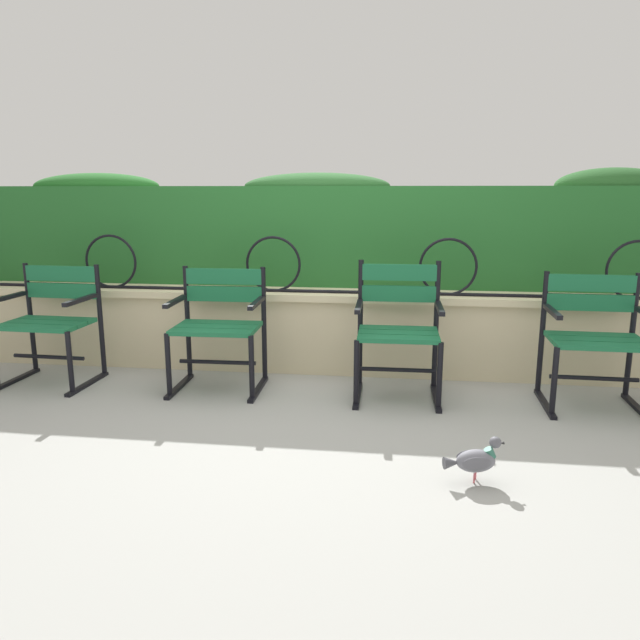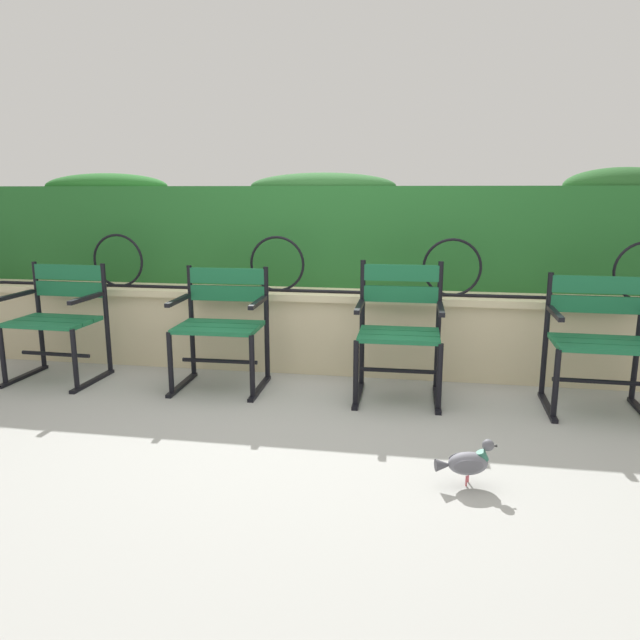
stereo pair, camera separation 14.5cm
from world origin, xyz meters
TOP-DOWN VIEW (x-y plane):
  - ground_plane at (0.00, 0.00)m, footprint 60.00×60.00m
  - stone_wall at (0.00, 0.83)m, footprint 7.54×0.41m
  - iron_arch_fence at (-0.36, 0.76)m, footprint 6.99×0.02m
  - hedge_row at (-0.01, 1.30)m, footprint 7.39×0.57m
  - park_chair_leftmost at (-1.97, 0.29)m, footprint 0.62×0.54m
  - park_chair_centre_left at (-0.74, 0.32)m, footprint 0.62×0.53m
  - park_chair_centre_right at (0.50, 0.30)m, footprint 0.57×0.53m
  - park_chair_rightmost at (1.74, 0.28)m, footprint 0.61×0.53m
  - pigeon_near_chairs at (0.88, -0.91)m, footprint 0.29×0.14m

SIDE VIEW (x-z plane):
  - ground_plane at x=0.00m, z-range 0.00..0.00m
  - pigeon_near_chairs at x=0.88m, z-range 0.00..0.22m
  - stone_wall at x=0.00m, z-range 0.00..0.62m
  - park_chair_centre_left at x=-0.74m, z-range 0.04..0.87m
  - park_chair_leftmost at x=-1.97m, z-range 0.04..0.88m
  - park_chair_rightmost at x=1.74m, z-range 0.04..0.88m
  - park_chair_centre_right at x=0.50m, z-range 0.02..0.92m
  - iron_arch_fence at x=-0.36m, z-range 0.57..0.99m
  - hedge_row at x=-0.01m, z-range 0.58..1.50m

